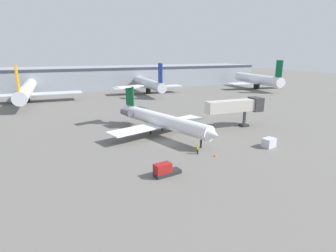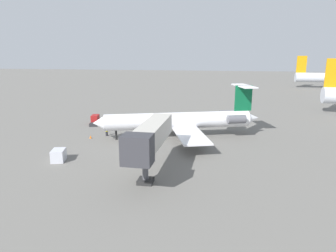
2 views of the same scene
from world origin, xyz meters
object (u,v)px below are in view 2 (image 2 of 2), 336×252
at_px(ground_crew_marshaller, 107,131).
at_px(baggage_tug_lead, 95,120).
at_px(regional_jet, 182,120).
at_px(cargo_container_uld, 59,155).
at_px(jet_bridge, 149,138).
at_px(traffic_cone_near, 91,137).

relative_size(ground_crew_marshaller, baggage_tug_lead, 0.40).
height_order(regional_jet, cargo_container_uld, regional_jet).
distance_m(jet_bridge, traffic_cone_near, 21.23).
bearing_deg(traffic_cone_near, jet_bridge, 43.41).
bearing_deg(regional_jet, traffic_cone_near, -77.49).
bearing_deg(ground_crew_marshaller, baggage_tug_lead, -145.74).
height_order(ground_crew_marshaller, traffic_cone_near, ground_crew_marshaller).
relative_size(jet_bridge, traffic_cone_near, 25.89).
bearing_deg(cargo_container_uld, ground_crew_marshaller, 171.84).
bearing_deg(traffic_cone_near, cargo_container_uld, 1.38).
relative_size(regional_jet, jet_bridge, 2.07).
bearing_deg(jet_bridge, ground_crew_marshaller, -145.08).
bearing_deg(regional_jet, cargo_container_uld, -46.01).
xyz_separation_m(baggage_tug_lead, traffic_cone_near, (10.59, 3.52, -0.56)).
bearing_deg(baggage_tug_lead, jet_bridge, 34.71).
bearing_deg(baggage_tug_lead, ground_crew_marshaller, 34.26).
distance_m(baggage_tug_lead, traffic_cone_near, 11.17).
height_order(regional_jet, jet_bridge, regional_jet).
distance_m(ground_crew_marshaller, baggage_tug_lead, 10.27).
xyz_separation_m(regional_jet, traffic_cone_near, (3.57, -16.10, -2.88)).
bearing_deg(baggage_tug_lead, regional_jet, 70.33).
relative_size(baggage_tug_lead, traffic_cone_near, 7.60).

